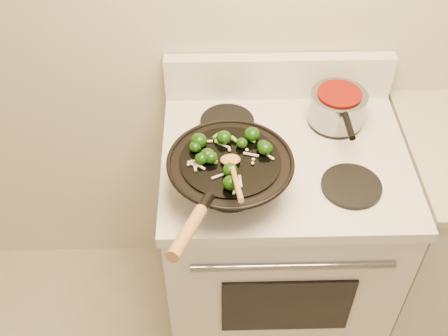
{
  "coord_description": "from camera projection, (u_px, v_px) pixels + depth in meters",
  "views": [
    {
      "loc": [
        -0.4,
        -0.1,
        2.15
      ],
      "look_at": [
        -0.37,
        1.01,
        1.02
      ],
      "focal_mm": 45.0,
      "sensor_mm": 36.0,
      "label": 1
    }
  ],
  "objects": [
    {
      "name": "stirfry",
      "position": [
        227.0,
        151.0,
        1.58
      ],
      "size": [
        0.25,
        0.24,
        0.04
      ],
      "color": "#103207",
      "rests_on": "wok"
    },
    {
      "name": "wok",
      "position": [
        230.0,
        173.0,
        1.6
      ],
      "size": [
        0.36,
        0.58,
        0.21
      ],
      "color": "black",
      "rests_on": "stove"
    },
    {
      "name": "stove",
      "position": [
        276.0,
        240.0,
        2.09
      ],
      "size": [
        0.78,
        0.67,
        1.08
      ],
      "color": "white",
      "rests_on": "ground"
    },
    {
      "name": "wooden_spoon",
      "position": [
        233.0,
        171.0,
        1.5
      ],
      "size": [
        0.06,
        0.26,
        0.1
      ],
      "color": "#A97542",
      "rests_on": "wok"
    },
    {
      "name": "saucepan",
      "position": [
        338.0,
        107.0,
        1.83
      ],
      "size": [
        0.18,
        0.3,
        0.11
      ],
      "color": "gray",
      "rests_on": "stove"
    }
  ]
}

